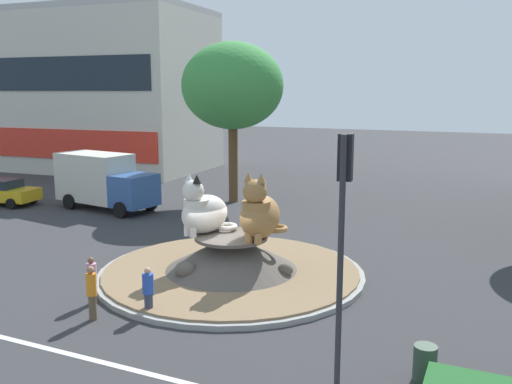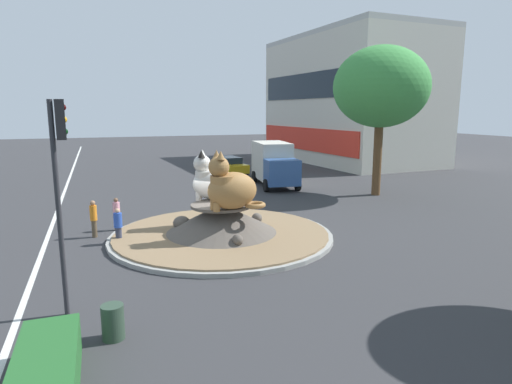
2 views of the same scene
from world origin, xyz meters
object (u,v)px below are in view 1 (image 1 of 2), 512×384
(litter_bin, at_px, (425,363))
(delivery_box_truck, at_px, (103,180))
(cat_statue_tabby, at_px, (259,214))
(cat_statue_white, at_px, (203,211))
(shophouse_block, at_px, (94,91))
(traffic_light_mast, at_px, (343,217))
(pedestrian_blue_shirt, at_px, (148,290))
(pedestrian_pink_shirt, at_px, (92,279))
(sedan_on_far_lane, at_px, (1,191))
(pedestrian_orange_shirt, at_px, (92,291))
(broadleaf_tree_behind_island, at_px, (233,86))

(litter_bin, bearing_deg, delivery_box_truck, 147.86)
(delivery_box_truck, bearing_deg, cat_statue_tabby, -20.70)
(cat_statue_white, bearing_deg, shophouse_block, -113.78)
(cat_statue_white, xyz_separation_m, shophouse_block, (-23.38, 21.70, 4.44))
(traffic_light_mast, bearing_deg, delivery_box_truck, 49.40)
(pedestrian_blue_shirt, height_order, pedestrian_pink_shirt, pedestrian_pink_shirt)
(cat_statue_tabby, xyz_separation_m, sedan_on_far_lane, (-19.89, 5.88, -1.64))
(pedestrian_orange_shirt, xyz_separation_m, litter_bin, (9.70, 0.44, -0.46))
(traffic_light_mast, bearing_deg, pedestrian_pink_shirt, 75.62)
(shophouse_block, bearing_deg, pedestrian_pink_shirt, -53.73)
(cat_statue_white, relative_size, delivery_box_truck, 0.36)
(shophouse_block, relative_size, broadleaf_tree_behind_island, 2.12)
(pedestrian_blue_shirt, bearing_deg, pedestrian_pink_shirt, 153.56)
(pedestrian_pink_shirt, relative_size, sedan_on_far_lane, 0.34)
(cat_statue_white, distance_m, delivery_box_truck, 13.46)
(sedan_on_far_lane, bearing_deg, delivery_box_truck, 6.86)
(shophouse_block, height_order, litter_bin, shophouse_block)
(litter_bin, bearing_deg, traffic_light_mast, -149.77)
(shophouse_block, xyz_separation_m, pedestrian_blue_shirt, (23.87, -26.00, -6.03))
(cat_statue_white, xyz_separation_m, litter_bin, (8.83, -4.84, -1.95))
(pedestrian_pink_shirt, bearing_deg, traffic_light_mast, -16.62)
(shophouse_block, bearing_deg, broadleaf_tree_behind_island, -29.69)
(pedestrian_orange_shirt, bearing_deg, sedan_on_far_lane, 43.35)
(sedan_on_far_lane, xyz_separation_m, litter_bin, (26.48, -10.92, -0.38))
(broadleaf_tree_behind_island, bearing_deg, pedestrian_pink_shirt, -78.89)
(pedestrian_pink_shirt, relative_size, litter_bin, 1.76)
(pedestrian_blue_shirt, bearing_deg, delivery_box_truck, 108.50)
(pedestrian_blue_shirt, distance_m, pedestrian_orange_shirt, 1.68)
(pedestrian_blue_shirt, bearing_deg, shophouse_block, 107.04)
(traffic_light_mast, bearing_deg, pedestrian_orange_shirt, 81.76)
(delivery_box_truck, bearing_deg, litter_bin, -23.59)
(traffic_light_mast, relative_size, delivery_box_truck, 0.89)
(cat_statue_tabby, bearing_deg, shophouse_block, -135.87)
(cat_statue_white, xyz_separation_m, cat_statue_tabby, (2.25, 0.20, 0.07))
(traffic_light_mast, bearing_deg, cat_statue_tabby, 34.15)
(cat_statue_tabby, height_order, litter_bin, cat_statue_tabby)
(traffic_light_mast, xyz_separation_m, delivery_box_truck, (-18.05, 13.56, -2.39))
(cat_statue_tabby, bearing_deg, delivery_box_truck, -125.12)
(shophouse_block, height_order, sedan_on_far_lane, shophouse_block)
(cat_statue_tabby, distance_m, traffic_light_mast, 7.91)
(cat_statue_tabby, distance_m, shophouse_block, 33.74)
(shophouse_block, xyz_separation_m, pedestrian_orange_shirt, (22.51, -26.99, -5.93))
(pedestrian_pink_shirt, bearing_deg, cat_statue_white, 61.84)
(traffic_light_mast, distance_m, pedestrian_pink_shirt, 9.47)
(sedan_on_far_lane, bearing_deg, broadleaf_tree_behind_island, 21.31)
(cat_statue_white, xyz_separation_m, broadleaf_tree_behind_island, (-5.08, 12.72, 4.74))
(litter_bin, bearing_deg, cat_statue_white, 151.26)
(pedestrian_pink_shirt, bearing_deg, pedestrian_blue_shirt, -6.85)
(traffic_light_mast, bearing_deg, cat_statue_white, 46.12)
(shophouse_block, bearing_deg, traffic_light_mast, -45.82)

